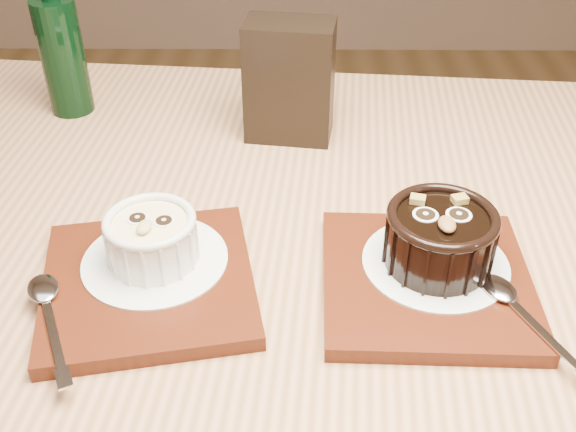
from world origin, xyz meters
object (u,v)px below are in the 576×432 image
Objects in this scene: table at (322,319)px; ramekin_dark at (440,236)px; tray_right at (426,281)px; condiment_stand at (289,81)px; green_bottle at (62,52)px; ramekin_white at (152,237)px; tray_left at (149,283)px.

ramekin_dark is (0.10, -0.04, 0.14)m from table.
tray_right reaches higher than table.
condiment_stand is 0.29m from green_bottle.
ramekin_white is at bearing -114.84° from condiment_stand.
green_bottle is (-0.16, 0.32, 0.04)m from ramekin_white.
tray_left is at bearing -65.07° from green_bottle.
ramekin_white is (0.00, 0.02, 0.03)m from tray_left.
green_bottle is at bearing 125.81° from ramekin_white.
table is 13.14× the size of ramekin_dark.
tray_left is at bearing -160.44° from table.
ramekin_white is 0.45× the size of tray_right.
tray_left reaches higher than table.
table is 0.28m from condiment_stand.
ramekin_dark reaches higher than tray_left.
condiment_stand is (-0.12, 0.27, 0.06)m from tray_right.
condiment_stand is (0.12, 0.26, 0.03)m from ramekin_white.
ramekin_white is 0.58× the size of condiment_stand.
green_bottle reaches higher than ramekin_white.
ramekin_dark reaches higher than ramekin_white.
condiment_stand reaches higher than ramekin_white.
ramekin_white reaches higher than tray_right.
tray_left is 1.00× the size of tray_right.
tray_left is 0.38m from green_bottle.
green_bottle is (-0.16, 0.34, 0.07)m from tray_left.
tray_left is 2.23× the size of ramekin_white.
ramekin_white is 0.36m from green_bottle.
tray_left is 1.87× the size of ramekin_dark.
ramekin_dark is at bearing -62.86° from condiment_stand.
ramekin_white is 0.84× the size of ramekin_dark.
condiment_stand is (-0.13, 0.26, 0.02)m from ramekin_dark.
ramekin_white reaches higher than table.
ramekin_dark is at bearing -20.35° from table.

